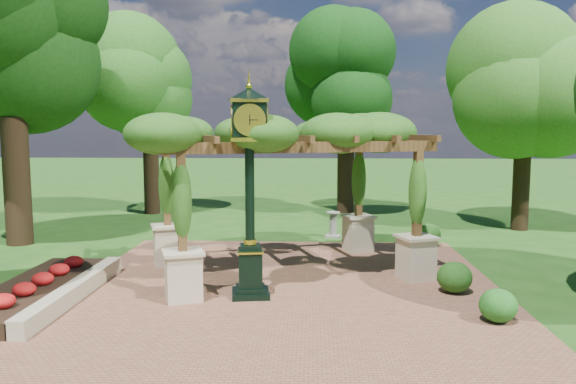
{
  "coord_description": "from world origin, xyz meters",
  "views": [
    {
      "loc": [
        0.6,
        -11.25,
        3.76
      ],
      "look_at": [
        0.0,
        2.5,
        2.2
      ],
      "focal_mm": 35.0,
      "sensor_mm": 36.0,
      "label": 1
    }
  ],
  "objects": [
    {
      "name": "flower_bed",
      "position": [
        -5.5,
        0.5,
        0.18
      ],
      "size": [
        1.5,
        5.0,
        0.36
      ],
      "primitive_type": "cube",
      "color": "red",
      "rests_on": "ground"
    },
    {
      "name": "border_wall",
      "position": [
        -4.6,
        0.5,
        0.2
      ],
      "size": [
        0.35,
        5.0,
        0.4
      ],
      "primitive_type": "cube",
      "color": "#C6B793",
      "rests_on": "ground"
    },
    {
      "name": "shrub_mid",
      "position": [
        3.85,
        1.35,
        0.39
      ],
      "size": [
        1.0,
        1.0,
        0.71
      ],
      "primitive_type": "ellipsoid",
      "rotation": [
        0.0,
        0.0,
        0.34
      ],
      "color": "#1F4B15",
      "rests_on": "brick_plaza"
    },
    {
      "name": "pedestal_clock",
      "position": [
        -0.77,
        0.88,
        2.8
      ],
      "size": [
        1.05,
        1.05,
        4.69
      ],
      "rotation": [
        0.0,
        0.0,
        0.14
      ],
      "color": "black",
      "rests_on": "brick_plaza"
    },
    {
      "name": "tree_west_far",
      "position": [
        -6.53,
        13.21,
        5.41
      ],
      "size": [
        4.22,
        4.22,
        7.89
      ],
      "color": "black",
      "rests_on": "ground"
    },
    {
      "name": "tree_north",
      "position": [
        2.09,
        13.95,
        6.04
      ],
      "size": [
        4.43,
        4.43,
        8.82
      ],
      "color": "black",
      "rests_on": "ground"
    },
    {
      "name": "tree_east_far",
      "position": [
        8.34,
        9.79,
        5.19
      ],
      "size": [
        4.81,
        4.81,
        7.54
      ],
      "color": "black",
      "rests_on": "ground"
    },
    {
      "name": "shrub_front",
      "position": [
        4.2,
        -0.59,
        0.37
      ],
      "size": [
        0.75,
        0.75,
        0.65
      ],
      "primitive_type": "ellipsoid",
      "rotation": [
        0.0,
        0.0,
        0.03
      ],
      "color": "#1E5C1A",
      "rests_on": "brick_plaza"
    },
    {
      "name": "sundial",
      "position": [
        1.33,
        7.98,
        0.39
      ],
      "size": [
        0.6,
        0.6,
        0.89
      ],
      "rotation": [
        0.0,
        0.0,
        -0.25
      ],
      "color": "gray",
      "rests_on": "ground"
    },
    {
      "name": "tree_west_near",
      "position": [
        -8.95,
        6.4,
        7.29
      ],
      "size": [
        5.14,
        5.14,
        10.63
      ],
      "color": "#301F13",
      "rests_on": "ground"
    },
    {
      "name": "brick_plaza",
      "position": [
        0.0,
        1.0,
        0.02
      ],
      "size": [
        10.0,
        12.0,
        0.04
      ],
      "primitive_type": "cube",
      "color": "brown",
      "rests_on": "ground"
    },
    {
      "name": "shrub_back",
      "position": [
        4.31,
        6.56,
        0.39
      ],
      "size": [
        0.88,
        0.88,
        0.7
      ],
      "primitive_type": "ellipsoid",
      "rotation": [
        0.0,
        0.0,
        -0.14
      ],
      "color": "#275919",
      "rests_on": "brick_plaza"
    },
    {
      "name": "ground",
      "position": [
        0.0,
        0.0,
        0.0
      ],
      "size": [
        120.0,
        120.0,
        0.0
      ],
      "primitive_type": "plane",
      "color": "#1E4714",
      "rests_on": "ground"
    },
    {
      "name": "pergola",
      "position": [
        -0.1,
        3.15,
        3.43
      ],
      "size": [
        7.65,
        6.14,
        4.18
      ],
      "rotation": [
        0.0,
        0.0,
        0.35
      ],
      "color": "beige",
      "rests_on": "brick_plaza"
    }
  ]
}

